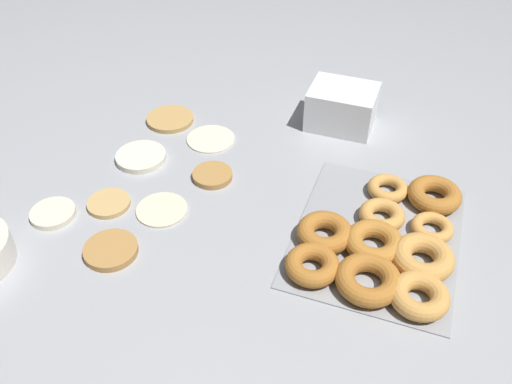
{
  "coord_description": "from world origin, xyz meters",
  "views": [
    {
      "loc": [
        -0.76,
        -0.39,
        0.74
      ],
      "look_at": [
        -0.0,
        -0.12,
        0.04
      ],
      "focal_mm": 38.0,
      "sensor_mm": 36.0,
      "label": 1
    }
  ],
  "objects_px": {
    "pancake_4": "(170,119)",
    "donut_tray": "(384,242)",
    "pancake_0": "(109,203)",
    "pancake_7": "(162,209)",
    "pancake_5": "(211,175)",
    "pancake_6": "(53,213)",
    "pancake_2": "(111,250)",
    "pancake_3": "(211,138)",
    "container_stack": "(342,107)",
    "pancake_1": "(141,157)"
  },
  "relations": [
    {
      "from": "pancake_0",
      "to": "pancake_7",
      "type": "height_order",
      "value": "same"
    },
    {
      "from": "pancake_4",
      "to": "pancake_7",
      "type": "relative_size",
      "value": 1.11
    },
    {
      "from": "pancake_3",
      "to": "pancake_7",
      "type": "relative_size",
      "value": 1.09
    },
    {
      "from": "pancake_4",
      "to": "container_stack",
      "type": "height_order",
      "value": "container_stack"
    },
    {
      "from": "pancake_0",
      "to": "pancake_6",
      "type": "bearing_deg",
      "value": 126.49
    },
    {
      "from": "pancake_0",
      "to": "container_stack",
      "type": "xyz_separation_m",
      "value": [
        0.45,
        -0.37,
        0.04
      ]
    },
    {
      "from": "pancake_3",
      "to": "pancake_7",
      "type": "bearing_deg",
      "value": -178.8
    },
    {
      "from": "pancake_3",
      "to": "pancake_2",
      "type": "bearing_deg",
      "value": 175.67
    },
    {
      "from": "pancake_0",
      "to": "pancake_7",
      "type": "bearing_deg",
      "value": -78.62
    },
    {
      "from": "pancake_4",
      "to": "pancake_6",
      "type": "bearing_deg",
      "value": 170.43
    },
    {
      "from": "pancake_1",
      "to": "pancake_0",
      "type": "bearing_deg",
      "value": -175.04
    },
    {
      "from": "pancake_4",
      "to": "pancake_7",
      "type": "xyz_separation_m",
      "value": [
        -0.3,
        -0.13,
        -0.0
      ]
    },
    {
      "from": "pancake_6",
      "to": "pancake_7",
      "type": "bearing_deg",
      "value": -66.17
    },
    {
      "from": "pancake_5",
      "to": "donut_tray",
      "type": "relative_size",
      "value": 0.23
    },
    {
      "from": "pancake_2",
      "to": "pancake_6",
      "type": "bearing_deg",
      "value": 73.55
    },
    {
      "from": "pancake_5",
      "to": "donut_tray",
      "type": "distance_m",
      "value": 0.39
    },
    {
      "from": "pancake_3",
      "to": "pancake_5",
      "type": "xyz_separation_m",
      "value": [
        -0.13,
        -0.06,
        0.0
      ]
    },
    {
      "from": "pancake_5",
      "to": "container_stack",
      "type": "relative_size",
      "value": 0.56
    },
    {
      "from": "pancake_2",
      "to": "pancake_6",
      "type": "distance_m",
      "value": 0.17
    },
    {
      "from": "pancake_4",
      "to": "pancake_2",
      "type": "bearing_deg",
      "value": -167.5
    },
    {
      "from": "pancake_0",
      "to": "pancake_4",
      "type": "bearing_deg",
      "value": 4.03
    },
    {
      "from": "pancake_1",
      "to": "container_stack",
      "type": "relative_size",
      "value": 0.72
    },
    {
      "from": "pancake_2",
      "to": "pancake_6",
      "type": "xyz_separation_m",
      "value": [
        0.05,
        0.16,
        -0.0
      ]
    },
    {
      "from": "pancake_6",
      "to": "pancake_4",
      "type": "bearing_deg",
      "value": -9.57
    },
    {
      "from": "pancake_0",
      "to": "pancake_5",
      "type": "height_order",
      "value": "pancake_5"
    },
    {
      "from": "pancake_4",
      "to": "donut_tray",
      "type": "height_order",
      "value": "donut_tray"
    },
    {
      "from": "pancake_7",
      "to": "container_stack",
      "type": "bearing_deg",
      "value": -31.93
    },
    {
      "from": "pancake_7",
      "to": "pancake_1",
      "type": "bearing_deg",
      "value": 41.85
    },
    {
      "from": "pancake_4",
      "to": "pancake_7",
      "type": "bearing_deg",
      "value": -156.29
    },
    {
      "from": "pancake_3",
      "to": "container_stack",
      "type": "relative_size",
      "value": 0.73
    },
    {
      "from": "pancake_4",
      "to": "pancake_6",
      "type": "distance_m",
      "value": 0.39
    },
    {
      "from": "pancake_6",
      "to": "donut_tray",
      "type": "relative_size",
      "value": 0.23
    },
    {
      "from": "pancake_1",
      "to": "container_stack",
      "type": "height_order",
      "value": "container_stack"
    },
    {
      "from": "pancake_2",
      "to": "pancake_7",
      "type": "relative_size",
      "value": 0.97
    },
    {
      "from": "pancake_1",
      "to": "donut_tray",
      "type": "relative_size",
      "value": 0.3
    },
    {
      "from": "pancake_5",
      "to": "pancake_3",
      "type": "bearing_deg",
      "value": 23.66
    },
    {
      "from": "pancake_4",
      "to": "pancake_5",
      "type": "distance_m",
      "value": 0.25
    },
    {
      "from": "pancake_4",
      "to": "donut_tray",
      "type": "bearing_deg",
      "value": -114.06
    },
    {
      "from": "pancake_0",
      "to": "pancake_3",
      "type": "xyz_separation_m",
      "value": [
        0.28,
        -0.1,
        -0.0
      ]
    },
    {
      "from": "pancake_1",
      "to": "pancake_7",
      "type": "xyz_separation_m",
      "value": [
        -0.14,
        -0.12,
        -0.0
      ]
    },
    {
      "from": "pancake_1",
      "to": "pancake_7",
      "type": "relative_size",
      "value": 1.08
    },
    {
      "from": "pancake_2",
      "to": "pancake_3",
      "type": "relative_size",
      "value": 0.89
    },
    {
      "from": "pancake_1",
      "to": "pancake_2",
      "type": "bearing_deg",
      "value": -162.16
    },
    {
      "from": "pancake_3",
      "to": "container_stack",
      "type": "height_order",
      "value": "container_stack"
    },
    {
      "from": "pancake_4",
      "to": "container_stack",
      "type": "xyz_separation_m",
      "value": [
        0.13,
        -0.39,
        0.04
      ]
    },
    {
      "from": "pancake_1",
      "to": "pancake_4",
      "type": "bearing_deg",
      "value": 3.12
    },
    {
      "from": "pancake_0",
      "to": "container_stack",
      "type": "relative_size",
      "value": 0.56
    },
    {
      "from": "pancake_2",
      "to": "pancake_4",
      "type": "xyz_separation_m",
      "value": [
        0.43,
        0.1,
        -0.0
      ]
    },
    {
      "from": "pancake_0",
      "to": "pancake_7",
      "type": "xyz_separation_m",
      "value": [
        0.02,
        -0.11,
        -0.0
      ]
    },
    {
      "from": "pancake_0",
      "to": "pancake_6",
      "type": "height_order",
      "value": "pancake_6"
    }
  ]
}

